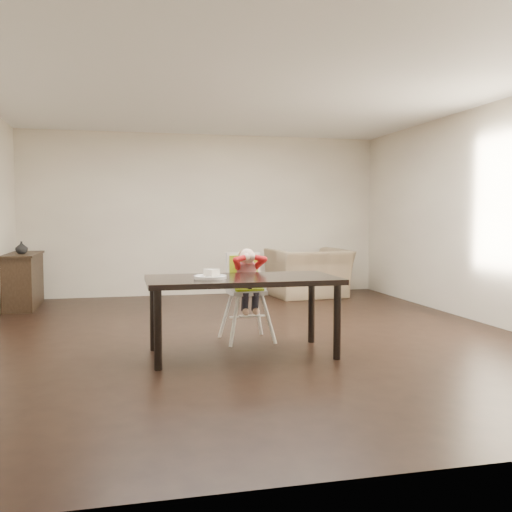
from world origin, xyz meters
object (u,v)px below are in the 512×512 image
(armchair, at_px, (309,265))
(sideboard, at_px, (24,280))
(high_chair, at_px, (246,276))
(dining_table, at_px, (242,285))

(armchair, relative_size, sideboard, 0.96)
(high_chair, height_order, armchair, armchair)
(armchair, distance_m, sideboard, 4.40)
(dining_table, height_order, sideboard, sideboard)
(high_chair, xyz_separation_m, armchair, (1.70, 3.00, -0.17))
(dining_table, xyz_separation_m, armchair, (1.87, 3.63, -0.14))
(dining_table, xyz_separation_m, high_chair, (0.17, 0.63, 0.02))
(armchair, bearing_deg, sideboard, -4.62)
(dining_table, bearing_deg, sideboard, 125.59)
(armchair, height_order, sideboard, armchair)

